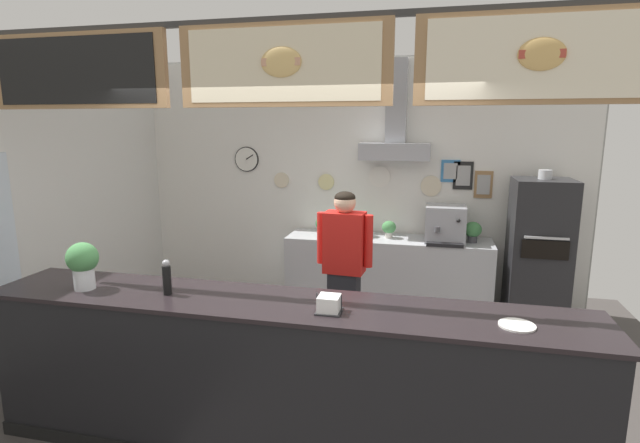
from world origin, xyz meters
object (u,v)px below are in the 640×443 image
at_px(potted_basil, 473,231).
at_px(potted_thyme, 362,225).
at_px(pizza_oven, 538,254).
at_px(potted_rosemary, 324,224).
at_px(pepper_grinder, 167,277).
at_px(basil_vase, 83,264).
at_px(shop_worker, 344,272).
at_px(condiment_plate, 517,325).
at_px(espresso_machine, 445,224).
at_px(potted_oregano, 389,228).
at_px(napkin_holder, 329,305).

relative_size(potted_basil, potted_thyme, 0.99).
height_order(pizza_oven, potted_rosemary, pizza_oven).
bearing_deg(pepper_grinder, basil_vase, -177.24).
height_order(shop_worker, condiment_plate, shop_worker).
bearing_deg(potted_rosemary, basil_vase, -111.32).
bearing_deg(shop_worker, pizza_oven, -140.19).
relative_size(espresso_machine, potted_oregano, 2.42).
bearing_deg(pepper_grinder, potted_rosemary, 80.44).
relative_size(potted_rosemary, potted_oregano, 1.15).
bearing_deg(basil_vase, shop_worker, 40.26).
relative_size(espresso_machine, potted_basil, 2.08).
relative_size(pizza_oven, condiment_plate, 8.42).
bearing_deg(espresso_machine, basil_vase, -132.01).
height_order(potted_rosemary, potted_thyme, potted_thyme).
bearing_deg(espresso_machine, potted_thyme, 176.67).
bearing_deg(napkin_holder, pizza_oven, 57.66).
relative_size(espresso_machine, pepper_grinder, 2.01).
bearing_deg(pepper_grinder, shop_worker, 53.64).
distance_m(potted_thyme, basil_vase, 3.32).
height_order(pizza_oven, napkin_holder, pizza_oven).
relative_size(potted_basil, napkin_holder, 1.46).
bearing_deg(potted_basil, potted_rosemary, -179.67).
distance_m(espresso_machine, potted_basil, 0.32).
relative_size(potted_thyme, condiment_plate, 1.15).
distance_m(pizza_oven, potted_basil, 0.74).
distance_m(potted_oregano, condiment_plate, 3.05).
height_order(shop_worker, pepper_grinder, shop_worker).
height_order(pizza_oven, condiment_plate, pizza_oven).
distance_m(pizza_oven, potted_thyme, 2.00).
bearing_deg(potted_thyme, basil_vase, -118.68).
height_order(potted_basil, condiment_plate, potted_basil).
bearing_deg(shop_worker, condiment_plate, 137.19).
relative_size(potted_rosemary, potted_basil, 0.99).
bearing_deg(potted_oregano, potted_thyme, 176.79).
xyz_separation_m(potted_rosemary, basil_vase, (-1.12, -2.87, 0.23)).
bearing_deg(pepper_grinder, pizza_oven, 42.96).
xyz_separation_m(shop_worker, basil_vase, (-1.64, -1.39, 0.37)).
bearing_deg(espresso_machine, condiment_plate, -82.76).
relative_size(potted_rosemary, potted_thyme, 0.99).
relative_size(shop_worker, potted_oregano, 8.00).
xyz_separation_m(pizza_oven, potted_rosemary, (-2.46, 0.10, 0.20)).
xyz_separation_m(potted_oregano, basil_vase, (-1.91, -2.88, 0.24)).
distance_m(potted_basil, basil_vase, 4.08).
relative_size(potted_basil, pepper_grinder, 0.97).
bearing_deg(pepper_grinder, potted_thyme, 71.75).
height_order(potted_oregano, napkin_holder, napkin_holder).
relative_size(potted_rosemary, condiment_plate, 1.14).
bearing_deg(pizza_oven, potted_basil, 170.64).
height_order(espresso_machine, condiment_plate, espresso_machine).
height_order(espresso_machine, potted_basil, espresso_machine).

